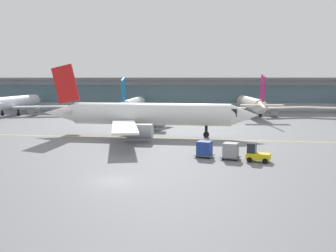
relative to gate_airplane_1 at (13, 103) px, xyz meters
name	(u,v)px	position (x,y,z in m)	size (l,w,h in m)	color
ground_plane	(114,181)	(38.67, -60.11, -3.17)	(400.00, 400.00, 0.00)	slate
taxiway_centreline_stripe	(150,138)	(39.14, -35.07, -3.16)	(110.00, 0.36, 0.01)	yellow
terminal_concourse	(169,93)	(38.67, 20.30, 1.75)	(226.67, 11.00, 9.60)	#9EA3A8
gate_airplane_1	(13,103)	(0.00, 0.00, 0.00)	(29.59, 31.87, 10.56)	silver
gate_airplane_2	(133,104)	(30.83, 0.42, -0.30)	(26.83, 28.80, 9.56)	white
gate_airplane_3	(251,104)	(60.14, 0.61, -0.08)	(28.83, 31.00, 10.28)	silver
taxiing_regional_jet	(148,115)	(38.68, -33.03, 0.35)	(35.38, 32.79, 11.71)	white
baggage_tug	(256,154)	(52.98, -51.14, -2.27)	(2.91, 2.28, 2.10)	yellow
cargo_dolly_lead	(231,151)	(50.21, -50.18, -2.11)	(2.51, 2.20, 1.94)	#595B60
cargo_dolly_trailing	(204,149)	(47.23, -49.15, -2.11)	(2.51, 2.20, 1.94)	#595B60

